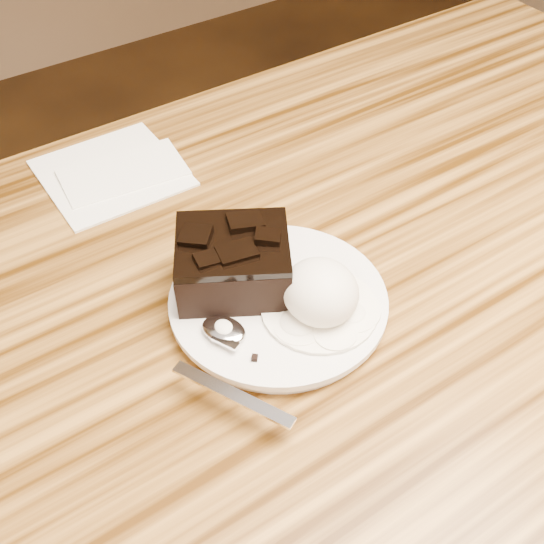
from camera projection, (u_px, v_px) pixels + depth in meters
dining_table at (344, 488)px, 0.91m from camera, size 1.20×0.80×0.75m
plate at (278, 304)px, 0.63m from camera, size 0.20×0.20×0.02m
brownie at (233, 265)px, 0.62m from camera, size 0.13×0.12×0.05m
ice_cream_scoop at (321, 292)px, 0.60m from camera, size 0.06×0.07×0.05m
melt_puddle at (319, 309)px, 0.61m from camera, size 0.10×0.10×0.00m
spoon at (224, 331)px, 0.59m from camera, size 0.10×0.16×0.01m
napkin at (111, 172)px, 0.78m from camera, size 0.15×0.15×0.01m
crumb_a at (255, 358)px, 0.57m from camera, size 0.01×0.01×0.00m
crumb_b at (234, 311)px, 0.61m from camera, size 0.01×0.01×0.00m
crumb_c at (327, 325)px, 0.60m from camera, size 0.01×0.01×0.00m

